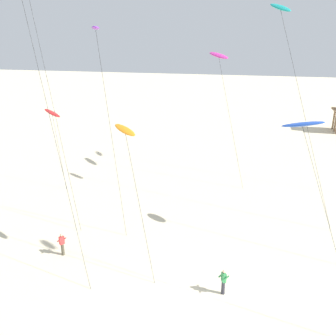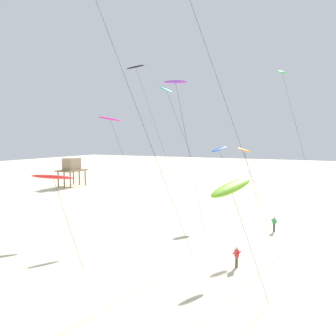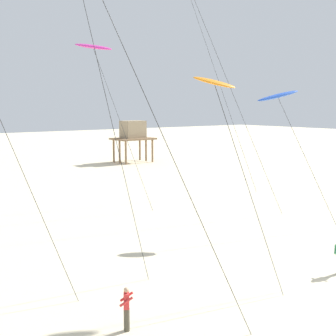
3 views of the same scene
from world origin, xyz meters
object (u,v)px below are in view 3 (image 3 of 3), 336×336
at_px(kite_magenta, 94,48).
at_px(stilt_house, 133,133).
at_px(kite_orange, 216,86).
at_px(kite_blue, 278,96).
at_px(kite_flyer_nearest, 127,308).

distance_m(kite_magenta, stilt_house, 31.57).
bearing_deg(kite_orange, kite_blue, 26.98).
relative_size(kite_blue, stilt_house, 1.53).
distance_m(kite_blue, stilt_house, 38.06).
height_order(kite_orange, stilt_house, kite_orange).
height_order(kite_magenta, kite_orange, kite_magenta).
xyz_separation_m(kite_magenta, stilt_house, (18.83, 23.97, -8.24)).
bearing_deg(kite_orange, stilt_house, 61.53).
distance_m(kite_blue, kite_orange, 12.09).
xyz_separation_m(kite_blue, stilt_house, (11.69, 35.95, -4.47)).
distance_m(kite_blue, kite_flyer_nearest, 18.51).
bearing_deg(kite_magenta, stilt_house, 51.85).
relative_size(kite_blue, kite_magenta, 0.71).
height_order(kite_blue, kite_flyer_nearest, kite_blue).
xyz_separation_m(kite_orange, stilt_house, (22.47, 41.43, -4.66)).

